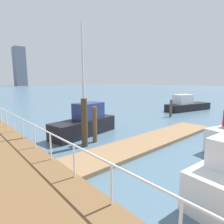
{
  "coord_description": "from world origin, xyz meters",
  "views": [
    {
      "loc": [
        -5.85,
        4.03,
        3.38
      ],
      "look_at": [
        1.47,
        12.34,
        1.54
      ],
      "focal_mm": 29.62,
      "sensor_mm": 36.0,
      "label": 1
    }
  ],
  "objects": [
    {
      "name": "ground_plane",
      "position": [
        0.0,
        20.0,
        0.0
      ],
      "size": [
        300.0,
        300.0,
        0.0
      ],
      "primitive_type": "plane",
      "color": "slate"
    },
    {
      "name": "moored_boat_5",
      "position": [
        14.91,
        14.35,
        0.66
      ],
      "size": [
        6.35,
        2.82,
        1.9
      ],
      "color": "black",
      "rests_on": "ground_plane"
    },
    {
      "name": "moored_boat_3",
      "position": [
        0.51,
        13.85,
        0.78
      ],
      "size": [
        4.73,
        2.26,
        6.8
      ],
      "color": "black",
      "rests_on": "ground_plane"
    },
    {
      "name": "dock_piling_1",
      "position": [
        10.0,
        13.46,
        0.83
      ],
      "size": [
        0.24,
        0.24,
        1.66
      ],
      "primitive_type": "cylinder",
      "color": "brown",
      "rests_on": "ground_plane"
    },
    {
      "name": "dock_piling_3",
      "position": [
        -0.76,
        11.98,
        1.26
      ],
      "size": [
        0.31,
        0.31,
        2.53
      ],
      "primitive_type": "cylinder",
      "color": "#473826",
      "rests_on": "ground_plane"
    },
    {
      "name": "boardwalk_railing",
      "position": [
        -3.15,
        9.77,
        1.25
      ],
      "size": [
        0.06,
        30.11,
        1.08
      ],
      "color": "white",
      "rests_on": "boardwalk"
    },
    {
      "name": "floating_dock",
      "position": [
        2.17,
        10.08,
        0.09
      ],
      "size": [
        11.34,
        2.0,
        0.18
      ],
      "primitive_type": "cube",
      "color": "#93704C",
      "rests_on": "ground_plane"
    },
    {
      "name": "skyline_tower_4",
      "position": [
        36.03,
        156.43,
        14.23
      ],
      "size": [
        7.52,
        9.27,
        28.45
      ],
      "primitive_type": "cube",
      "rotation": [
        0.0,
        0.0,
        -0.01
      ],
      "color": "slate",
      "rests_on": "ground_plane"
    },
    {
      "name": "dock_piling_0",
      "position": [
        0.06,
        12.2,
        1.0
      ],
      "size": [
        0.25,
        0.25,
        2.01
      ],
      "primitive_type": "cylinder",
      "color": "brown",
      "rests_on": "ground_plane"
    }
  ]
}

